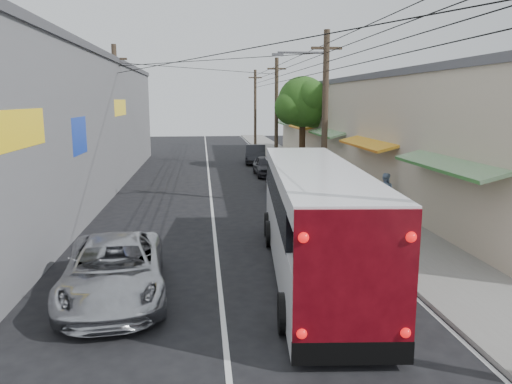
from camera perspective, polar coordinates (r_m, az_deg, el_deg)
ground at (r=10.71m, az=-3.51°, el=-16.96°), size 120.00×120.00×0.00m
sidewalk at (r=30.69m, az=6.90°, el=1.27°), size 3.00×80.00×0.12m
building_right at (r=33.54m, az=13.79°, el=7.14°), size 7.09×40.00×6.25m
building_left at (r=28.69m, az=-22.75°, el=7.12°), size 7.20×36.00×7.25m
utility_poles at (r=30.05m, az=0.57°, el=8.95°), size 11.80×45.28×8.00m
street_tree at (r=36.25m, az=5.48°, el=10.03°), size 4.40×4.00×6.60m
coach_bus at (r=14.33m, az=6.60°, el=-2.96°), size 3.24×11.00×3.13m
jeepney at (r=13.16m, az=-15.92°, el=-8.52°), size 2.99×5.56×1.48m
parked_suv at (r=26.52m, az=4.77°, el=1.63°), size 3.10×6.22×1.74m
parked_car_mid at (r=32.84m, az=1.23°, el=3.01°), size 1.61×3.89×1.32m
parked_car_far at (r=39.39m, az=-0.02°, el=4.34°), size 2.02×4.51×1.44m
pedestrian_near at (r=23.89m, az=7.96°, el=0.98°), size 0.78×0.65×1.82m
pedestrian_far at (r=22.49m, az=14.49°, el=-0.02°), size 1.03×0.95×1.69m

